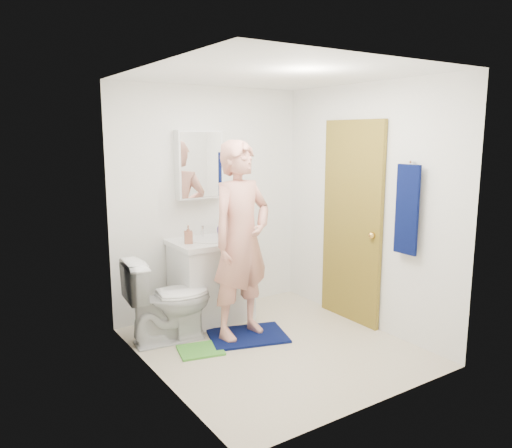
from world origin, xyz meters
The scene contains 22 objects.
floor centered at (0.00, 0.00, -0.01)m, with size 2.20×2.40×0.02m, color beige.
ceiling centered at (0.00, 0.00, 2.41)m, with size 2.20×2.40×0.02m, color white.
wall_back centered at (0.00, 1.21, 1.20)m, with size 2.20×0.02×2.40m, color white.
wall_front centered at (0.00, -1.21, 1.20)m, with size 2.20×0.02×2.40m, color white.
wall_left centered at (-1.11, 0.00, 1.20)m, with size 0.02×2.40×2.40m, color white.
wall_right centered at (1.11, 0.00, 1.20)m, with size 0.02×2.40×2.40m, color white.
vanity_cabinet centered at (-0.15, 0.91, 0.40)m, with size 0.75×0.55×0.80m, color white.
countertop centered at (-0.15, 0.91, 0.83)m, with size 0.79×0.59×0.05m, color white.
sink_basin centered at (-0.15, 0.91, 0.84)m, with size 0.40×0.40×0.03m, color white.
faucet centered at (-0.15, 1.09, 0.91)m, with size 0.03×0.03×0.12m, color silver.
medicine_cabinet centered at (-0.15, 1.14, 1.60)m, with size 0.50×0.12×0.70m, color white.
mirror_panel centered at (-0.15, 1.08, 1.60)m, with size 0.46×0.01×0.66m, color white.
door centered at (1.07, 0.15, 1.02)m, with size 0.05×0.80×2.05m, color olive.
door_knob centered at (1.03, -0.17, 0.95)m, with size 0.07×0.07×0.07m, color gold.
towel centered at (1.03, -0.57, 1.25)m, with size 0.03×0.24×0.80m, color #071044.
towel_hook centered at (1.07, -0.57, 1.67)m, with size 0.02×0.02×0.06m, color silver.
toilet centered at (-0.74, 0.65, 0.40)m, with size 0.45×0.79×0.80m, color white.
bath_mat centered at (-0.09, 0.32, 0.01)m, with size 0.72×0.51×0.02m, color #071044.
green_rug centered at (-0.61, 0.28, 0.01)m, with size 0.38×0.32×0.02m, color green.
soap_dispenser centered at (-0.41, 0.89, 0.94)m, with size 0.08×0.08×0.18m, color #AE6C51.
toothbrush_cup centered at (0.06, 1.04, 0.90)m, with size 0.12×0.12×0.09m, color #5D408D.
man centered at (-0.12, 0.37, 0.94)m, with size 0.67×0.44×1.84m, color tan.
Camera 1 is at (-2.49, -3.48, 1.92)m, focal length 35.00 mm.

